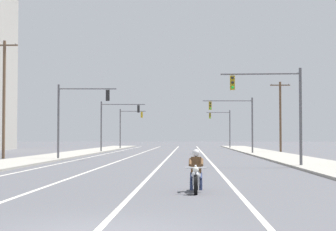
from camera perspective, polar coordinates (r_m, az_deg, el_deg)
name	(u,v)px	position (r m, az deg, el deg)	size (l,w,h in m)	color
lane_stripe_center	(170,155)	(55.96, 0.22, -4.17)	(0.16, 100.00, 0.01)	beige
lane_stripe_left	(135,155)	(56.19, -3.43, -4.16)	(0.16, 100.00, 0.01)	beige
lane_stripe_right	(204,155)	(55.95, 3.83, -4.17)	(0.16, 100.00, 0.01)	beige
lane_stripe_far_left	(100,155)	(56.65, -7.13, -4.13)	(0.16, 100.00, 0.01)	beige
sidewalk_kerb_right	(280,156)	(51.64, 11.67, -4.21)	(4.40, 110.00, 0.14)	#9E998E
sidewalk_kerb_left	(57,156)	(52.39, -11.51, -4.19)	(4.40, 110.00, 0.14)	#9E998E
motorcycle_with_rider	(196,175)	(18.85, 2.95, -6.22)	(0.70, 2.19, 1.46)	black
traffic_signal_near_right	(277,101)	(34.78, 11.33, 1.46)	(5.05, 0.39, 6.20)	#56565B
traffic_signal_near_left	(75,110)	(45.48, -9.67, 0.57)	(4.84, 0.52, 6.20)	#56565B
traffic_signal_mid_right	(238,116)	(60.28, 7.30, -0.08)	(5.53, 0.50, 6.20)	#56565B
traffic_signal_mid_left	(114,118)	(66.77, -5.65, -0.30)	(5.41, 0.64, 6.20)	#56565B
traffic_signal_far_right	(223,124)	(88.85, 5.80, -0.84)	(3.88, 0.49, 6.20)	#56565B
traffic_signal_far_left	(127,123)	(84.75, -4.26, -0.77)	(4.04, 0.37, 6.20)	#56565B
utility_pole_left_near	(4,97)	(49.39, -16.77, 1.88)	(2.33, 0.26, 10.26)	brown
utility_pole_right_far	(280,115)	(66.24, 11.66, 0.02)	(2.37, 0.26, 8.45)	brown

